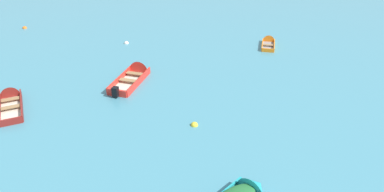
{
  "coord_description": "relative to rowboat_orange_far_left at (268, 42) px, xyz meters",
  "views": [
    {
      "loc": [
        4.84,
        -0.8,
        11.81
      ],
      "look_at": [
        0.0,
        19.53,
        0.15
      ],
      "focal_mm": 34.42,
      "sensor_mm": 36.0,
      "label": 1
    }
  ],
  "objects": [
    {
      "name": "mooring_buoy_near_foreground",
      "position": [
        -23.6,
        -1.39,
        -0.14
      ],
      "size": [
        0.43,
        0.43,
        0.43
      ],
      "primitive_type": "sphere",
      "color": "orange",
      "rests_on": "ground_plane"
    },
    {
      "name": "mooring_buoy_between_boats_left",
      "position": [
        -12.27,
        -2.91,
        -0.14
      ],
      "size": [
        0.41,
        0.41,
        0.41
      ],
      "primitive_type": "sphere",
      "color": "silver",
      "rests_on": "ground_plane"
    },
    {
      "name": "mooring_buoy_central",
      "position": [
        -3.43,
        -14.25,
        -0.14
      ],
      "size": [
        0.43,
        0.43,
        0.43
      ],
      "primitive_type": "sphere",
      "color": "yellow",
      "rests_on": "ground_plane"
    },
    {
      "name": "rowboat_orange_far_left",
      "position": [
        0.0,
        0.0,
        0.0
      ],
      "size": [
        1.15,
        2.96,
        0.97
      ],
      "color": "gray",
      "rests_on": "ground_plane"
    },
    {
      "name": "rowboat_maroon_back_row_center",
      "position": [
        -15.52,
        -14.27,
        0.04
      ],
      "size": [
        3.52,
        4.1,
        1.18
      ],
      "color": "beige",
      "rests_on": "ground_plane"
    },
    {
      "name": "rowboat_red_far_right",
      "position": [
        -9.01,
        -9.02,
        0.08
      ],
      "size": [
        1.75,
        4.84,
        1.39
      ],
      "color": "beige",
      "rests_on": "ground_plane"
    }
  ]
}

